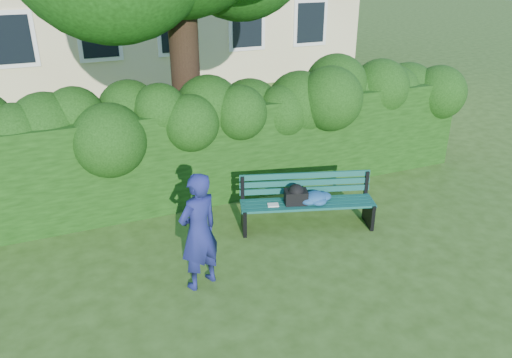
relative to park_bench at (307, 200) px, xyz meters
name	(u,v)px	position (x,y,z in m)	size (l,w,h in m)	color
ground	(271,248)	(-0.85, -0.42, -0.50)	(80.00, 80.00, 0.00)	#314E18
hedge	(223,149)	(-0.85, 1.78, 0.40)	(10.00, 1.00, 1.80)	black
park_bench	(307,200)	(0.00, 0.00, 0.00)	(2.29, 1.18, 0.89)	#0E4746
man_reading	(199,232)	(-2.13, -0.89, 0.35)	(0.62, 0.41, 1.70)	navy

